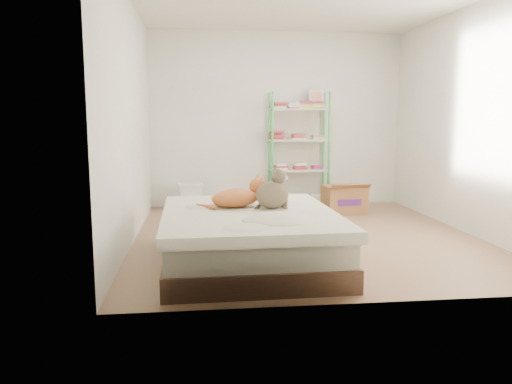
{
  "coord_description": "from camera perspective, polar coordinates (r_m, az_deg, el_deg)",
  "views": [
    {
      "loc": [
        -1.2,
        -5.44,
        1.33
      ],
      "look_at": [
        -0.64,
        -0.72,
        0.62
      ],
      "focal_mm": 35.0,
      "sensor_mm": 36.0,
      "label": 1
    }
  ],
  "objects": [
    {
      "name": "room",
      "position": [
        5.57,
        5.8,
        8.14
      ],
      "size": [
        3.81,
        4.21,
        2.61
      ],
      "color": "olive",
      "rests_on": "ground"
    },
    {
      "name": "bed",
      "position": [
        4.57,
        -0.81,
        -5.21
      ],
      "size": [
        1.58,
        1.96,
        0.49
      ],
      "rotation": [
        0.0,
        0.0,
        0.02
      ],
      "color": "brown",
      "rests_on": "ground"
    },
    {
      "name": "orange_cat",
      "position": [
        4.69,
        -2.39,
        -0.41
      ],
      "size": [
        0.62,
        0.46,
        0.22
      ],
      "primitive_type": null,
      "rotation": [
        0.0,
        0.0,
        0.33
      ],
      "color": "#DA874A",
      "rests_on": "bed"
    },
    {
      "name": "grey_cat",
      "position": [
        4.61,
        1.86,
        0.36
      ],
      "size": [
        0.36,
        0.31,
        0.37
      ],
      "primitive_type": null,
      "rotation": [
        0.0,
        0.0,
        1.7
      ],
      "color": "brown",
      "rests_on": "bed"
    },
    {
      "name": "shelf_unit",
      "position": [
        7.48,
        4.94,
        5.01
      ],
      "size": [
        0.88,
        0.36,
        1.74
      ],
      "color": "#43B65A",
      "rests_on": "ground"
    },
    {
      "name": "cardboard_box",
      "position": [
        7.11,
        10.03,
        -0.82
      ],
      "size": [
        0.58,
        0.56,
        0.45
      ],
      "rotation": [
        0.0,
        0.0,
        0.06
      ],
      "color": "brown",
      "rests_on": "ground"
    },
    {
      "name": "white_bin",
      "position": [
        7.22,
        -7.54,
        -0.56
      ],
      "size": [
        0.39,
        0.36,
        0.4
      ],
      "rotation": [
        0.0,
        0.0,
        0.17
      ],
      "color": "white",
      "rests_on": "ground"
    }
  ]
}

